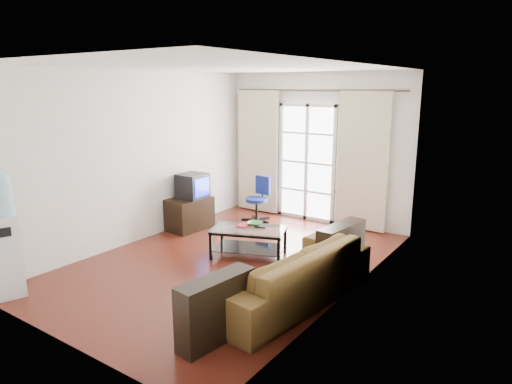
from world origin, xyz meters
TOP-DOWN VIEW (x-y plane):
  - floor at (0.00, 0.00)m, footprint 5.20×5.20m
  - ceiling at (0.00, 0.00)m, footprint 5.20×5.20m
  - wall_back at (0.00, 2.60)m, footprint 3.60×0.02m
  - wall_front at (0.00, -2.60)m, footprint 3.60×0.02m
  - wall_left at (-1.80, 0.00)m, footprint 0.02×5.20m
  - wall_right at (1.80, 0.00)m, footprint 0.02×5.20m
  - french_door at (-0.15, 2.54)m, footprint 1.16×0.06m
  - curtain_rod at (0.00, 2.50)m, footprint 3.30×0.04m
  - curtain_left at (-1.20, 2.48)m, footprint 0.90×0.07m
  - curtain_right at (0.95, 2.48)m, footprint 0.90×0.07m
  - radiator at (0.80, 2.50)m, footprint 0.64×0.12m
  - sofa at (1.31, -0.56)m, footprint 2.50×1.45m
  - coffee_table at (0.11, 0.33)m, footprint 1.20×0.95m
  - bowl at (0.09, 0.51)m, footprint 0.26×0.26m
  - book at (-0.10, 0.39)m, footprint 0.18×0.23m
  - remote at (0.22, 0.45)m, footprint 0.17×0.10m
  - tv_stand at (-1.52, 0.82)m, footprint 0.58×0.80m
  - crt_tv at (-1.51, 0.90)m, footprint 0.48×0.47m
  - task_chair at (-0.82, 1.91)m, footprint 0.62×0.62m
  - water_cooler at (-1.50, -2.35)m, footprint 0.40×0.40m

SIDE VIEW (x-z plane):
  - floor at x=0.00m, z-range 0.00..0.00m
  - task_chair at x=-0.82m, z-range -0.17..0.66m
  - coffee_table at x=0.11m, z-range 0.06..0.49m
  - tv_stand at x=-1.52m, z-range 0.00..0.55m
  - radiator at x=0.80m, z-range 0.01..0.65m
  - sofa at x=1.31m, z-range 0.00..0.67m
  - remote at x=0.22m, z-range 0.43..0.45m
  - book at x=-0.10m, z-range 0.43..0.45m
  - bowl at x=0.09m, z-range 0.43..0.48m
  - crt_tv at x=-1.51m, z-range 0.55..0.98m
  - water_cooler at x=-1.50m, z-range 0.04..1.58m
  - french_door at x=-0.15m, z-range 0.00..2.15m
  - curtain_left at x=-1.20m, z-range 0.02..2.38m
  - curtain_right at x=0.95m, z-range 0.02..2.38m
  - wall_back at x=0.00m, z-range 0.00..2.70m
  - wall_front at x=0.00m, z-range 0.00..2.70m
  - wall_left at x=-1.80m, z-range 0.00..2.70m
  - wall_right at x=1.80m, z-range 0.00..2.70m
  - curtain_rod at x=0.00m, z-range 2.36..2.40m
  - ceiling at x=0.00m, z-range 2.70..2.70m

